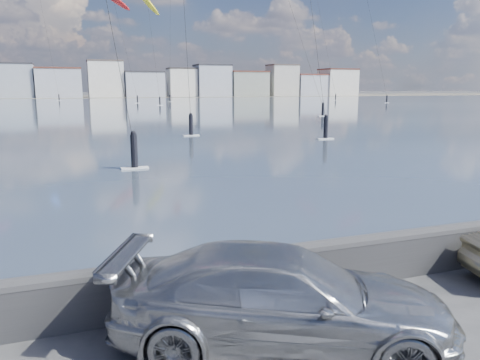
% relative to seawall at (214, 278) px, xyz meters
% --- Properties ---
extents(bay_water, '(500.00, 177.00, 0.00)m').
position_rel_seawall_xyz_m(bay_water, '(0.00, 88.80, -0.58)').
color(bay_water, '#2C3C4F').
rests_on(bay_water, ground).
extents(far_shore_strip, '(500.00, 60.00, 0.00)m').
position_rel_seawall_xyz_m(far_shore_strip, '(0.00, 197.30, -0.57)').
color(far_shore_strip, '#4C473D').
rests_on(far_shore_strip, ground).
extents(seawall, '(400.00, 0.36, 1.08)m').
position_rel_seawall_xyz_m(seawall, '(0.00, 0.00, 0.00)').
color(seawall, '#28282B').
rests_on(seawall, ground).
extents(far_buildings, '(240.79, 13.26, 14.60)m').
position_rel_seawall_xyz_m(far_buildings, '(1.31, 183.30, 5.44)').
color(far_buildings, white).
rests_on(far_buildings, ground).
extents(car_silver, '(6.03, 4.42, 1.62)m').
position_rel_seawall_xyz_m(car_silver, '(0.67, -1.72, 0.23)').
color(car_silver, '#A2A4A8').
rests_on(car_silver, ground).
extents(kitesurfer_0, '(8.00, 10.81, 26.19)m').
position_rel_seawall_xyz_m(kitesurfer_0, '(15.62, 104.47, 22.16)').
color(kitesurfer_0, yellow).
rests_on(kitesurfer_0, ground).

